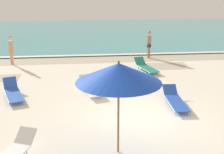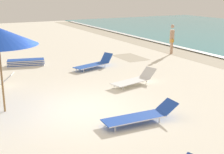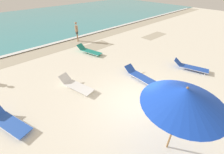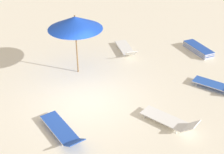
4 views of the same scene
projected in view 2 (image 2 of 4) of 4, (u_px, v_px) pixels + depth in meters
ground_plane at (80, 112)px, 10.05m from camera, size 60.00×60.00×0.16m
lounger_stack at (26, 63)px, 15.86m from camera, size 1.03×1.97×0.32m
sun_lounger_under_umbrella at (94, 64)px, 15.35m from camera, size 1.26×2.25×0.63m
sun_lounger_beside_umbrella at (141, 116)px, 9.00m from camera, size 0.70×2.31×0.50m
sun_lounger_near_water_left at (135, 80)px, 12.64m from camera, size 1.08×2.18×0.56m
beachgoer_wading_adult at (172, 37)px, 18.64m from camera, size 0.32×0.39×1.76m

